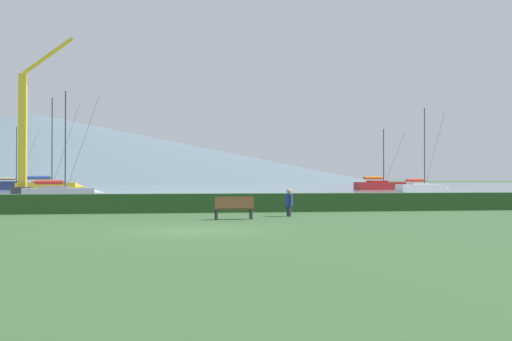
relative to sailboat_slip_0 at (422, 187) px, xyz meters
name	(u,v)px	position (x,y,z in m)	size (l,w,h in m)	color
ground_plane	(195,231)	(-32.38, -54.51, -0.61)	(1000.00, 1000.00, 0.00)	#385B33
harbor_water	(160,186)	(-32.38, 82.49, -0.61)	(320.00, 246.00, 0.00)	gray
hedge_line	(181,203)	(-32.38, -43.51, -0.14)	(80.00, 1.20, 0.94)	#284C23
sailboat_slip_0	(422,187)	(0.00, 0.00, 0.00)	(7.23, 2.71, 10.79)	white
sailboat_slip_3	(48,186)	(-47.66, 11.02, 0.13)	(8.77, 2.67, 12.49)	gold
sailboat_slip_5	(380,185)	(0.87, 16.93, 0.11)	(8.88, 3.02, 9.38)	red
sailboat_slip_6	(60,192)	(-41.50, -20.56, -0.05)	(6.77, 2.50, 9.11)	#9E9EA3
sailboat_slip_7	(13,185)	(-55.24, 25.98, 0.06)	(8.23, 3.47, 9.80)	navy
park_bench_near_path	(234,207)	(-30.43, -49.31, -0.08)	(1.65, 0.56, 0.95)	brown
person_seated_viewer	(289,201)	(-27.73, -47.55, 0.08)	(0.36, 0.56, 1.25)	#2D3347
dock_crane	(24,141)	(-47.58, -4.46, 5.15)	(6.28, 2.00, 17.25)	#333338
distant_hill_central_peak	(33,148)	(-96.40, 263.61, 17.31)	(354.15, 354.15, 35.83)	slate
distant_hill_east_ridge	(20,149)	(-122.84, 362.19, 21.16)	(239.84, 239.84, 43.54)	slate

